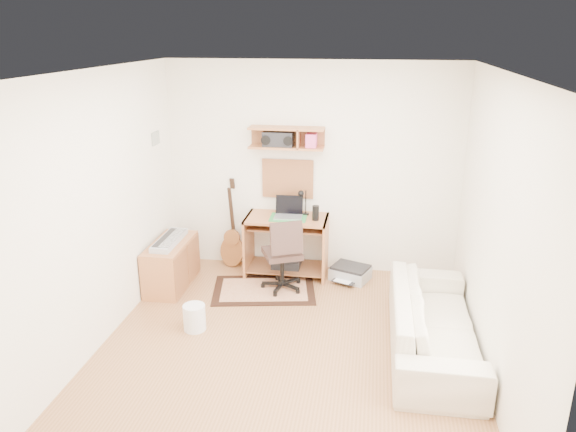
% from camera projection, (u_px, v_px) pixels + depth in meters
% --- Properties ---
extents(floor, '(3.60, 4.00, 0.01)m').
position_uv_depth(floor, '(286.00, 350.00, 5.31)').
color(floor, '#A77145').
rests_on(floor, ground).
extents(ceiling, '(3.60, 4.00, 0.01)m').
position_uv_depth(ceiling, '(286.00, 71.00, 4.47)').
color(ceiling, white).
rests_on(ceiling, ground).
extents(back_wall, '(3.60, 0.01, 2.60)m').
position_uv_depth(back_wall, '(312.00, 169.00, 6.76)').
color(back_wall, white).
rests_on(back_wall, ground).
extents(left_wall, '(0.01, 4.00, 2.60)m').
position_uv_depth(left_wall, '(96.00, 212.00, 5.16)').
color(left_wall, white).
rests_on(left_wall, ground).
extents(right_wall, '(0.01, 4.00, 2.60)m').
position_uv_depth(right_wall, '(498.00, 234.00, 4.62)').
color(right_wall, white).
rests_on(right_wall, ground).
extents(wall_shelf, '(0.90, 0.25, 0.26)m').
position_uv_depth(wall_shelf, '(286.00, 138.00, 6.56)').
color(wall_shelf, '#BE7343').
rests_on(wall_shelf, back_wall).
extents(cork_board, '(0.64, 0.03, 0.49)m').
position_uv_depth(cork_board, '(288.00, 179.00, 6.83)').
color(cork_board, tan).
rests_on(cork_board, back_wall).
extents(wall_photo, '(0.02, 0.20, 0.15)m').
position_uv_depth(wall_photo, '(156.00, 138.00, 6.42)').
color(wall_photo, '#4C8CBF').
rests_on(wall_photo, left_wall).
extents(desk, '(1.00, 0.55, 0.75)m').
position_uv_depth(desk, '(287.00, 246.00, 6.84)').
color(desk, '#BE7343').
rests_on(desk, floor).
extents(laptop, '(0.35, 0.35, 0.26)m').
position_uv_depth(laptop, '(288.00, 208.00, 6.65)').
color(laptop, silver).
rests_on(laptop, desk).
extents(speaker, '(0.08, 0.08, 0.18)m').
position_uv_depth(speaker, '(316.00, 213.00, 6.59)').
color(speaker, black).
rests_on(speaker, desk).
extents(desk_lamp, '(0.11, 0.11, 0.32)m').
position_uv_depth(desk_lamp, '(306.00, 202.00, 6.77)').
color(desk_lamp, black).
rests_on(desk_lamp, desk).
extents(pencil_cup, '(0.07, 0.07, 0.10)m').
position_uv_depth(pencil_cup, '(315.00, 212.00, 6.74)').
color(pencil_cup, '#2D4988').
rests_on(pencil_cup, desk).
extents(boombox, '(0.36, 0.17, 0.19)m').
position_uv_depth(boombox, '(278.00, 139.00, 6.57)').
color(boombox, black).
rests_on(boombox, wall_shelf).
extents(rug, '(1.31, 0.99, 0.02)m').
position_uv_depth(rug, '(264.00, 290.00, 6.50)').
color(rug, beige).
rests_on(rug, floor).
extents(task_chair, '(0.62, 0.62, 0.91)m').
position_uv_depth(task_chair, '(282.00, 253.00, 6.40)').
color(task_chair, '#392721').
rests_on(task_chair, floor).
extents(cabinet, '(0.40, 0.90, 0.55)m').
position_uv_depth(cabinet, '(171.00, 264.00, 6.55)').
color(cabinet, '#BE7343').
rests_on(cabinet, floor).
extents(music_keyboard, '(0.22, 0.70, 0.06)m').
position_uv_depth(music_keyboard, '(169.00, 240.00, 6.45)').
color(music_keyboard, '#B2B5BA').
rests_on(music_keyboard, cabinet).
extents(guitar, '(0.32, 0.22, 1.15)m').
position_uv_depth(guitar, '(231.00, 224.00, 7.01)').
color(guitar, '#A06131').
rests_on(guitar, floor).
extents(waste_basket, '(0.29, 0.29, 0.27)m').
position_uv_depth(waste_basket, '(194.00, 317.00, 5.62)').
color(waste_basket, white).
rests_on(waste_basket, floor).
extents(printer, '(0.53, 0.48, 0.17)m').
position_uv_depth(printer, '(350.00, 273.00, 6.77)').
color(printer, '#A5A8AA').
rests_on(printer, floor).
extents(sofa, '(0.58, 1.99, 0.78)m').
position_uv_depth(sofa, '(434.00, 313.00, 5.19)').
color(sofa, beige).
rests_on(sofa, floor).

